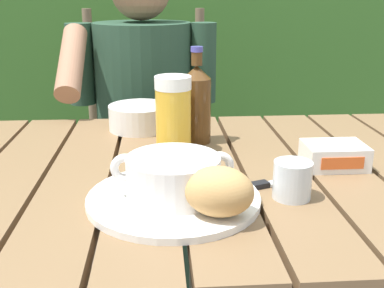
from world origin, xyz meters
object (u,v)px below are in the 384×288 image
(beer_glass, at_px, (173,115))
(water_glass_small, at_px, (292,180))
(beer_bottle, at_px, (197,103))
(table_knife, at_px, (266,184))
(diner_bowl, at_px, (140,117))
(serving_plate, at_px, (174,198))
(person_eating, at_px, (143,111))
(soup_bowl, at_px, (173,175))
(butter_tub, at_px, (334,155))
(chair_near_diner, at_px, (147,153))
(bread_roll, at_px, (219,191))

(beer_glass, distance_m, water_glass_small, 0.33)
(beer_bottle, relative_size, water_glass_small, 3.37)
(table_knife, bearing_deg, diner_bowl, 121.72)
(serving_plate, distance_m, water_glass_small, 0.21)
(person_eating, height_order, soup_bowl, person_eating)
(butter_tub, distance_m, diner_bowl, 0.51)
(beer_bottle, relative_size, butter_tub, 1.84)
(chair_near_diner, distance_m, bread_roll, 1.13)
(beer_glass, relative_size, butter_tub, 1.39)
(diner_bowl, bearing_deg, serving_plate, -80.92)
(person_eating, xyz_separation_m, beer_bottle, (0.14, -0.47, 0.13))
(person_eating, bearing_deg, serving_plate, -84.64)
(serving_plate, relative_size, beer_glass, 1.74)
(diner_bowl, bearing_deg, table_knife, -58.28)
(table_knife, bearing_deg, person_eating, 108.41)
(person_eating, xyz_separation_m, beer_glass, (0.08, -0.53, 0.12))
(chair_near_diner, xyz_separation_m, beer_glass, (0.08, -0.74, 0.34))
(water_glass_small, bearing_deg, table_knife, 122.12)
(butter_tub, xyz_separation_m, diner_bowl, (-0.40, 0.30, 0.01))
(person_eating, distance_m, butter_tub, 0.77)
(person_eating, relative_size, beer_glass, 7.07)
(chair_near_diner, xyz_separation_m, serving_plate, (0.07, -1.00, 0.26))
(table_knife, bearing_deg, soup_bowl, -162.49)
(bread_roll, bearing_deg, butter_tub, 40.11)
(serving_plate, xyz_separation_m, diner_bowl, (-0.07, 0.45, 0.03))
(bread_roll, bearing_deg, water_glass_small, 30.38)
(person_eating, xyz_separation_m, table_knife, (0.25, -0.74, 0.04))
(soup_bowl, distance_m, beer_glass, 0.27)
(serving_plate, relative_size, diner_bowl, 1.87)
(chair_near_diner, relative_size, water_glass_small, 15.37)
(serving_plate, relative_size, beer_bottle, 1.32)
(person_eating, xyz_separation_m, water_glass_small, (0.28, -0.79, 0.07))
(person_eating, relative_size, diner_bowl, 7.57)
(beer_bottle, distance_m, diner_bowl, 0.19)
(chair_near_diner, distance_m, soup_bowl, 1.05)
(serving_plate, bearing_deg, bread_roll, -49.40)
(chair_near_diner, relative_size, butter_tub, 8.40)
(beer_bottle, bearing_deg, person_eating, 106.85)
(beer_glass, xyz_separation_m, table_knife, (0.16, -0.21, -0.08))
(soup_bowl, relative_size, bread_roll, 1.64)
(soup_bowl, relative_size, butter_tub, 1.72)
(person_eating, xyz_separation_m, serving_plate, (0.07, -0.80, 0.04))
(bread_roll, relative_size, beer_bottle, 0.57)
(chair_near_diner, distance_m, beer_glass, 0.82)
(diner_bowl, bearing_deg, person_eating, 90.49)
(person_eating, height_order, table_knife, person_eating)
(soup_bowl, xyz_separation_m, table_knife, (0.17, 0.05, -0.04))
(serving_plate, bearing_deg, soup_bowl, 0.00)
(table_knife, bearing_deg, bread_roll, -128.39)
(person_eating, height_order, diner_bowl, person_eating)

